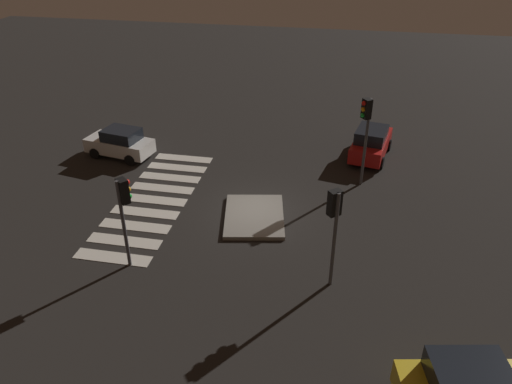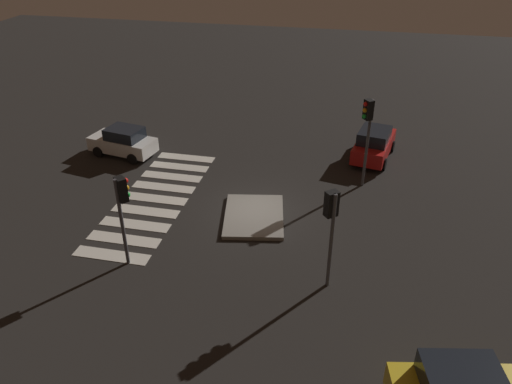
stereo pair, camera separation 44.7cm
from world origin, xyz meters
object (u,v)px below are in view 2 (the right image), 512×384
object	(u,v)px
traffic_island	(254,216)
traffic_light_east	(122,200)
car_red	(374,144)
traffic_light_west	(367,122)
car_white	(123,142)
traffic_light_north	(331,216)

from	to	relation	value
traffic_island	traffic_light_east	distance (m)	6.47
car_red	traffic_light_east	bearing A→B (deg)	152.65
traffic_light_east	car_red	bearing A→B (deg)	1.64
traffic_island	traffic_light_west	xyz separation A→B (m)	(-4.06, 4.63, 3.37)
car_white	car_red	bearing A→B (deg)	-158.80
car_white	traffic_island	bearing A→B (deg)	161.19
traffic_island	car_white	xyz separation A→B (m)	(-4.88, -8.64, 0.72)
car_red	traffic_light_east	xyz separation A→B (m)	(11.61, -9.30, 2.02)
traffic_island	car_white	bearing A→B (deg)	-119.45
traffic_light_north	traffic_light_east	xyz separation A→B (m)	(0.36, -7.68, -0.12)
traffic_light_east	traffic_light_west	world-z (taller)	traffic_light_west
traffic_island	car_white	size ratio (longest dim) A/B	1.00
traffic_light_east	car_white	bearing A→B (deg)	67.06
car_white	car_red	size ratio (longest dim) A/B	0.93
traffic_light_north	car_white	bearing A→B (deg)	15.29
traffic_island	traffic_light_west	bearing A→B (deg)	131.26
car_red	traffic_light_east	distance (m)	15.01
traffic_light_west	car_white	bearing A→B (deg)	-39.85
traffic_light_east	traffic_light_west	bearing A→B (deg)	-6.41
car_white	traffic_light_east	distance (m)	10.32
car_red	traffic_light_west	distance (m)	4.31
car_white	traffic_light_north	bearing A→B (deg)	155.29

